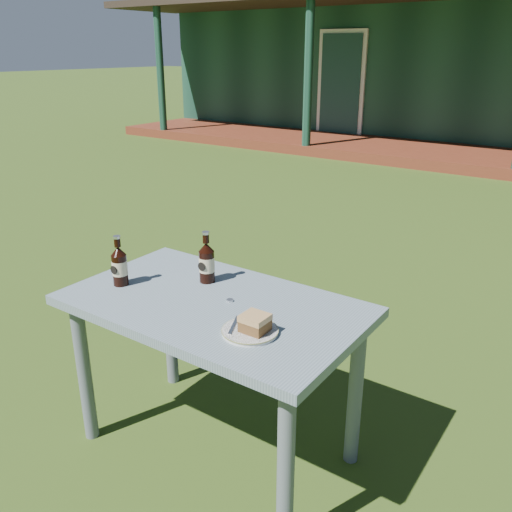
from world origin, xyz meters
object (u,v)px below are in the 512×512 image
Objects in this scene: plate at (250,331)px; cola_bottle_near at (207,262)px; cake_slice at (255,323)px; cola_bottle_far at (119,265)px; cafe_table at (214,324)px.

plate is 0.90× the size of cola_bottle_near.
cake_slice is 0.42× the size of cola_bottle_far.
cola_bottle_near is (-0.44, 0.26, 0.05)m from cake_slice.
cake_slice is at bearing -22.77° from cafe_table.
cola_bottle_far reaches higher than cafe_table.
cafe_table is 13.04× the size of cake_slice.
plate is at bearing -172.05° from cake_slice.
plate is 0.70m from cola_bottle_far.
plate is 0.50m from cola_bottle_near.
cake_slice is at bearing -2.07° from cola_bottle_far.
plate reaches higher than cafe_table.
cola_bottle_near reaches higher than cola_bottle_far.
cola_bottle_near is (-0.42, 0.26, 0.08)m from plate.
cola_bottle_near is (-0.15, 0.14, 0.19)m from cafe_table.
cola_bottle_near is at bearing 147.58° from plate.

